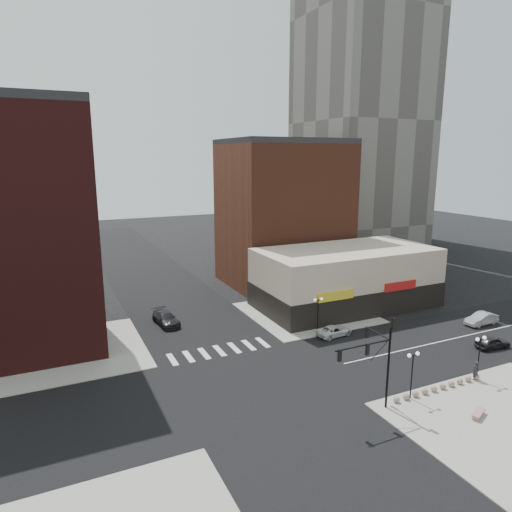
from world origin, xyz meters
TOP-DOWN VIEW (x-y plane):
  - ground at (0.00, 0.00)m, footprint 240.00×240.00m
  - road_ew at (0.00, 0.00)m, footprint 200.00×14.00m
  - road_ns at (0.00, 0.00)m, footprint 14.00×200.00m
  - sidewalk_nw at (-14.50, 14.50)m, footprint 15.00×15.00m
  - sidewalk_ne at (14.50, 14.50)m, footprint 15.00×15.00m
  - building_nw at (-19.00, 18.50)m, footprint 16.00×15.00m
  - building_ne_midrise at (19.00, 29.50)m, footprint 18.00×15.00m
  - tower_near at (40.00, 38.00)m, footprint 20.00×20.00m
  - tower_far at (60.00, 56.00)m, footprint 18.00×18.00m
  - building_ne_row at (21.00, 15.00)m, footprint 24.20×12.20m
  - traffic_signal at (7.24, -7.83)m, footprint 5.59×3.09m
  - street_lamp_se_a at (11.00, -8.00)m, footprint 1.22×0.32m
  - street_lamp_se_b at (19.00, -8.00)m, footprint 1.22×0.32m
  - street_lamp_ne at (12.00, 8.00)m, footprint 1.22×0.32m
  - bollard_row at (14.22, -8.00)m, footprint 10.00×0.55m
  - white_suv at (13.32, 6.50)m, footprint 4.58×2.52m
  - dark_sedan_east at (26.73, -3.61)m, footprint 4.01×1.96m
  - silver_sedan at (31.68, 1.81)m, footprint 4.48×1.63m
  - dark_sedan_north at (-3.28, 18.26)m, footprint 2.75×5.55m
  - pedestrian at (18.75, -8.00)m, footprint 0.67×0.44m
  - stone_bench at (13.87, -12.40)m, footprint 1.89×1.23m

SIDE VIEW (x-z plane):
  - ground at x=0.00m, z-range 0.00..0.00m
  - road_ew at x=0.00m, z-range 0.00..0.02m
  - road_ns at x=0.00m, z-range 0.00..0.02m
  - sidewalk_nw at x=-14.50m, z-range 0.00..0.12m
  - sidewalk_ne at x=14.50m, z-range 0.00..0.12m
  - stone_bench at x=13.87m, z-range 0.13..0.56m
  - bollard_row at x=14.22m, z-range 0.12..0.67m
  - white_suv at x=13.32m, z-range 0.00..1.21m
  - dark_sedan_east at x=26.73m, z-range 0.00..1.32m
  - silver_sedan at x=31.68m, z-range 0.00..1.47m
  - dark_sedan_north at x=-3.28m, z-range 0.00..1.55m
  - pedestrian at x=18.75m, z-range 0.12..1.96m
  - street_lamp_se_a at x=11.00m, z-range 1.21..5.37m
  - street_lamp_se_b at x=19.00m, z-range 1.21..5.37m
  - street_lamp_ne at x=12.00m, z-range 1.21..5.37m
  - building_ne_row at x=21.00m, z-range -0.70..7.30m
  - traffic_signal at x=7.24m, z-range 1.07..8.85m
  - building_ne_midrise at x=19.00m, z-range 0.00..22.00m
  - building_nw at x=-19.00m, z-range 0.00..25.00m
  - tower_far at x=60.00m, z-range 0.00..82.00m
  - tower_near at x=40.00m, z-range 0.00..90.00m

